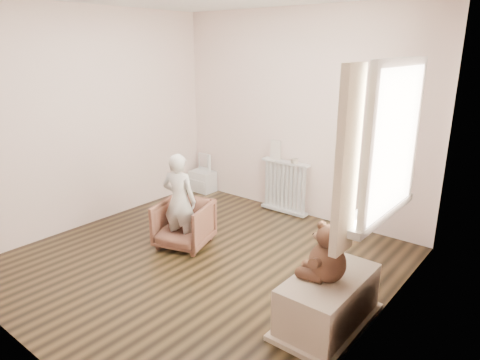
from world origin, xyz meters
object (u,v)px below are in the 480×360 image
Objects in this scene: armchair at (184,224)px; teddy_bear at (328,251)px; plush_cat at (383,192)px; toy_vanity at (203,174)px; radiator at (285,185)px; child at (179,201)px; toy_bench at (328,302)px.

teddy_bear is (1.92, -0.33, 0.41)m from armchair.
teddy_bear is 0.72m from plush_cat.
teddy_bear is (3.07, -1.84, 0.40)m from toy_vanity.
plush_cat is at bearing -35.66° from radiator.
radiator is 1.26× the size of armchair.
armchair is at bearing -107.61° from child.
child reaches higher than armchair.
toy_bench is (1.60, -1.82, -0.19)m from radiator.
armchair is 0.63× the size of toy_bench.
armchair is 0.29m from child.
armchair is at bearing 171.75° from toy_bench.
toy_bench is at bearing 155.61° from child.
toy_bench is at bearing -25.86° from armchair.
plush_cat is at bearing 76.20° from toy_bench.
toy_vanity is at bearing 149.78° from toy_bench.
armchair is at bearing 160.96° from teddy_bear.
plush_cat reaches higher than radiator.
toy_bench is 3.68× the size of plush_cat.
radiator is 1.53× the size of teddy_bear.
plush_cat is (0.14, 0.57, 0.80)m from toy_bench.
child reaches higher than radiator.
plush_cat is at bearing 171.83° from child.
toy_bench is (1.92, -0.28, -0.06)m from armchair.
radiator is 2.90× the size of plush_cat.
child is at bearing 173.22° from toy_bench.
radiator is 1.58m from armchair.
plush_cat is (0.14, 0.63, 0.33)m from teddy_bear.
child is at bearing 162.42° from teddy_bear.
child is at bearing -53.56° from toy_vanity.
plush_cat is (2.06, 0.29, 0.74)m from armchair.
plush_cat is (3.21, -1.22, 0.72)m from toy_vanity.
teddy_bear is at bearing 153.97° from child.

